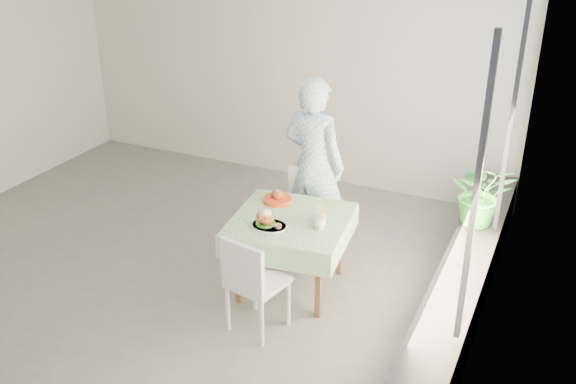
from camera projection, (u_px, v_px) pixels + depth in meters
The scene contains 14 objects.
floor at pixel (185, 257), 6.71m from camera, with size 6.00×6.00×0.00m, color #5C5A57.
wall_back at pixel (285, 71), 8.18m from camera, with size 6.00×0.02×2.80m, color beige.
wall_right at pixel (498, 184), 4.98m from camera, with size 0.02×5.00×2.80m, color beige.
window_pane at pixel (499, 153), 4.89m from camera, with size 0.01×4.80×2.18m, color #D1E0F9.
window_ledge at pixel (456, 301), 5.54m from camera, with size 0.40×4.80×0.50m, color black.
cafe_table at pixel (291, 245), 6.00m from camera, with size 1.15×1.15×0.74m.
chair_far at pixel (301, 229), 6.67m from camera, with size 0.44×0.44×0.90m.
chair_near at pixel (257, 301), 5.49m from camera, with size 0.51×0.51×0.92m.
diner at pixel (313, 164), 6.59m from camera, with size 0.68×0.44×1.85m, color #82B3D0.
main_dish at pixel (267, 221), 5.72m from camera, with size 0.33×0.33×0.17m.
juice_cup_orange at pixel (321, 216), 5.80m from camera, with size 0.10×0.10×0.27m.
juice_cup_lemonade at pixel (320, 222), 5.68m from camera, with size 0.11×0.11×0.30m.
second_dish at pixel (277, 198), 6.19m from camera, with size 0.28×0.28×0.13m.
potted_plant at pixel (482, 193), 6.18m from camera, with size 0.59×0.51×0.66m, color #277530.
Camera 1 is at (3.42, -4.82, 3.44)m, focal length 40.00 mm.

